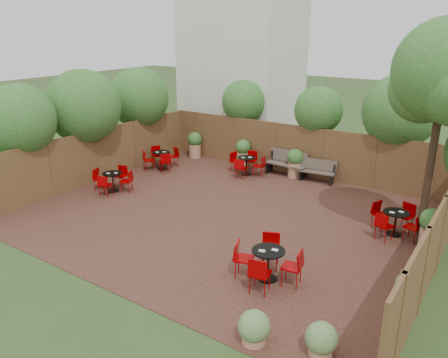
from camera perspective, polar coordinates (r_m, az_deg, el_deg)
The scene contains 13 objects.
ground at distance 14.02m, azimuth 0.56°, elevation -4.80°, with size 80.00×80.00×0.00m, color #354F23.
courtyard_paving at distance 14.02m, azimuth 0.56°, elevation -4.76°, with size 12.00×10.00×0.02m, color #381917.
fence_back at distance 17.83m, azimuth 9.50°, elevation 3.64°, with size 12.00×0.08×2.00m, color brown.
fence_left at distance 17.52m, azimuth -16.04°, elevation 2.87°, with size 0.08×10.00×2.00m, color brown.
fence_right at distance 11.73m, azimuth 26.01°, elevation -6.53°, with size 0.08×10.00×2.00m, color brown.
neighbour_building at distance 22.04m, azimuth 2.38°, elevation 14.75°, with size 5.00×4.00×8.00m, color silver.
overhang_foliage at distance 16.40m, azimuth -2.13°, elevation 8.78°, with size 15.58×10.85×2.77m.
courtyard_tree at distance 12.23m, azimuth 26.47°, elevation 11.52°, with size 2.71×2.61×5.93m.
park_bench_left at distance 17.75m, azimuth 8.10°, elevation 2.08°, with size 1.65×0.61×1.00m.
park_bench_right at distance 17.27m, azimuth 11.93°, elevation 1.10°, with size 1.43×0.62×0.86m.
bistro_tables at distance 14.77m, azimuth 0.47°, elevation -1.67°, with size 11.16×7.91×0.89m.
planters at distance 17.03m, azimuth 6.46°, elevation 1.79°, with size 11.14×4.15×1.16m.
low_shrubs at distance 9.16m, azimuth 12.35°, elevation -17.27°, with size 2.62×3.75×0.67m.
Camera 1 is at (7.06, -10.69, 5.70)m, focal length 35.49 mm.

